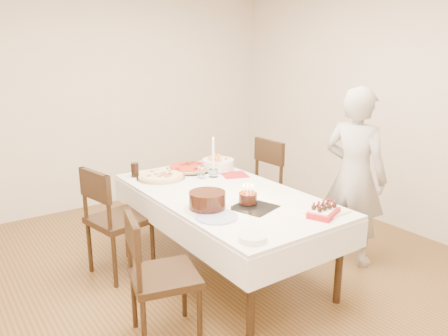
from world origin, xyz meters
TOP-DOWN VIEW (x-y plane):
  - floor at (0.00, 0.00)m, footprint 5.00×5.00m
  - wall_back at (0.00, 2.50)m, footprint 4.50×0.04m
  - wall_right at (2.25, 0.00)m, footprint 0.04×5.00m
  - dining_table at (0.06, 0.12)m, footprint 1.76×2.39m
  - chair_right_savory at (0.80, 0.63)m, footprint 0.54×0.54m
  - chair_left_savory at (-0.70, 0.64)m, footprint 0.60×0.60m
  - chair_left_dessert at (-0.81, -0.42)m, footprint 0.58×0.58m
  - person at (1.17, -0.38)m, footprint 0.52×0.67m
  - pizza_white at (-0.20, 0.81)m, footprint 0.62×0.62m
  - pizza_pepperoni at (0.19, 0.92)m, footprint 0.49×0.49m
  - red_placemat at (0.46, 0.50)m, footprint 0.31×0.31m
  - pasta_bowl at (0.43, 0.75)m, footprint 0.43×0.43m
  - taper_candle at (0.25, 0.57)m, footprint 0.11×0.11m
  - shaker_pair at (0.13, 0.59)m, footprint 0.12×0.12m
  - cola_glass at (-0.37, 1.01)m, footprint 0.08×0.08m
  - layer_cake at (-0.28, -0.14)m, footprint 0.45×0.45m
  - cake_board at (0.04, -0.32)m, footprint 0.39×0.39m
  - birthday_cake at (0.05, -0.23)m, footprint 0.17×0.17m
  - strawberry_box at (0.36, -0.75)m, footprint 0.31×0.26m
  - box_lid at (0.42, -0.73)m, footprint 0.34×0.23m
  - plate_stack at (-0.35, -0.79)m, footprint 0.24×0.24m
  - china_plate at (-0.32, -0.32)m, footprint 0.38×0.38m

SIDE VIEW (x-z plane):
  - floor at x=0.00m, z-range 0.00..0.00m
  - dining_table at x=0.06m, z-range 0.00..0.75m
  - chair_left_dessert at x=-0.81m, z-range 0.00..0.93m
  - chair_left_savory at x=-0.70m, z-range 0.00..1.00m
  - chair_right_savory at x=0.80m, z-range 0.00..1.03m
  - red_placemat at x=0.46m, z-range 0.75..0.75m
  - cake_board at x=0.04m, z-range 0.74..0.76m
  - box_lid at x=0.42m, z-range 0.74..0.76m
  - china_plate at x=-0.32m, z-range 0.75..0.76m
  - plate_stack at x=-0.35m, z-range 0.75..0.79m
  - pizza_white at x=-0.20m, z-range 0.75..0.79m
  - pizza_pepperoni at x=0.19m, z-range 0.75..0.79m
  - strawberry_box at x=0.36m, z-range 0.75..0.82m
  - shaker_pair at x=0.13m, z-range 0.75..0.87m
  - pasta_bowl at x=0.43m, z-range 0.76..0.86m
  - cola_glass at x=-0.37m, z-range 0.75..0.89m
  - layer_cake at x=-0.28m, z-range 0.75..0.89m
  - person at x=1.17m, z-range 0.00..1.65m
  - birthday_cake at x=0.05m, z-range 0.76..0.91m
  - taper_candle at x=0.25m, z-range 0.75..1.15m
  - wall_back at x=0.00m, z-range 0.00..2.70m
  - wall_right at x=2.25m, z-range 0.00..2.70m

